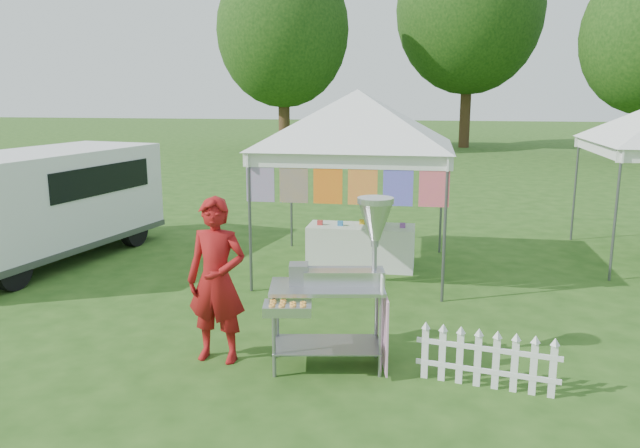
# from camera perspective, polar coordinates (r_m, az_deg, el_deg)

# --- Properties ---
(ground) EXTENTS (120.00, 120.00, 0.00)m
(ground) POSITION_cam_1_polar(r_m,az_deg,el_deg) (7.37, 0.01, -11.69)
(ground) COLOR #244A15
(ground) RESTS_ON ground
(canopy_main) EXTENTS (4.24, 4.24, 3.45)m
(canopy_main) POSITION_cam_1_polar(r_m,az_deg,el_deg) (10.21, 3.46, 12.13)
(canopy_main) COLOR #59595E
(canopy_main) RESTS_ON ground
(tree_left) EXTENTS (6.40, 6.40, 9.53)m
(tree_left) POSITION_cam_1_polar(r_m,az_deg,el_deg) (31.60, -3.39, 17.22)
(tree_left) COLOR #3C2815
(tree_left) RESTS_ON ground
(tree_mid) EXTENTS (7.60, 7.60, 11.52)m
(tree_mid) POSITION_cam_1_polar(r_m,az_deg,el_deg) (34.95, 13.56, 18.57)
(tree_mid) COLOR #3C2815
(tree_mid) RESTS_ON ground
(donut_cart) EXTENTS (1.37, 1.12, 1.88)m
(donut_cart) POSITION_cam_1_polar(r_m,az_deg,el_deg) (6.65, 2.37, -4.23)
(donut_cart) COLOR gray
(donut_cart) RESTS_ON ground
(vendor) EXTENTS (0.70, 0.49, 1.85)m
(vendor) POSITION_cam_1_polar(r_m,az_deg,el_deg) (6.98, -9.43, -5.11)
(vendor) COLOR maroon
(vendor) RESTS_ON ground
(cargo_van) EXTENTS (2.71, 4.94, 1.94)m
(cargo_van) POSITION_cam_1_polar(r_m,az_deg,el_deg) (12.07, -23.82, 1.85)
(cargo_van) COLOR white
(cargo_van) RESTS_ON ground
(picket_fence) EXTENTS (1.42, 0.29, 0.56)m
(picket_fence) POSITION_cam_1_polar(r_m,az_deg,el_deg) (6.68, 15.00, -12.03)
(picket_fence) COLOR white
(picket_fence) RESTS_ON ground
(display_table) EXTENTS (1.80, 0.70, 0.73)m
(display_table) POSITION_cam_1_polar(r_m,az_deg,el_deg) (10.68, 3.76, -2.08)
(display_table) COLOR white
(display_table) RESTS_ON ground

